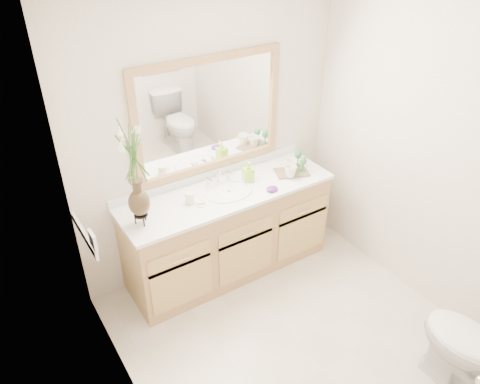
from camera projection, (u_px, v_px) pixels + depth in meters
floor at (298, 342)px, 3.58m from camera, size 2.60×2.60×0.00m
ceiling at (330, 13)px, 2.30m from camera, size 2.40×2.60×0.02m
wall_back at (209, 138)px, 3.87m from camera, size 2.40×0.02×2.40m
wall_left at (130, 285)px, 2.39m from camera, size 0.02×2.60×2.40m
wall_right at (435, 164)px, 3.49m from camera, size 0.02×2.60×2.40m
vanity at (228, 232)px, 4.09m from camera, size 1.80×0.55×0.80m
counter at (228, 192)px, 3.87m from camera, size 1.84×0.57×0.03m
sink at (229, 197)px, 3.88m from camera, size 0.38×0.34×0.23m
mirror at (210, 115)px, 3.74m from camera, size 1.32×0.04×0.97m
switch_plate at (93, 240)px, 3.06m from camera, size 0.02×0.12×0.12m
toilet at (474, 353)px, 3.05m from camera, size 0.42×0.75×0.74m
flower_vase at (134, 162)px, 3.20m from camera, size 0.19×0.19×0.77m
tumbler at (190, 198)px, 3.68m from camera, size 0.07×0.07×0.09m
soap_dish at (201, 204)px, 3.68m from camera, size 0.09×0.09×0.03m
soap_bottle at (248, 172)px, 3.95m from camera, size 0.09×0.09×0.17m
purple_dish at (272, 189)px, 3.85m from camera, size 0.12×0.11×0.04m
tray at (292, 172)px, 4.11m from camera, size 0.33×0.28×0.01m
mug_left at (290, 171)px, 4.01m from camera, size 0.13×0.12×0.11m
mug_right at (291, 165)px, 4.10m from camera, size 0.11×0.10×0.10m
goblet_front at (303, 162)px, 4.07m from camera, size 0.06×0.06×0.13m
goblet_back at (298, 155)px, 4.15m from camera, size 0.07×0.07×0.15m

